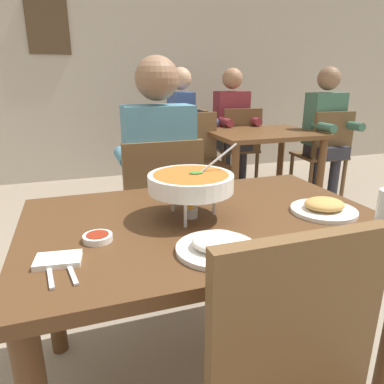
# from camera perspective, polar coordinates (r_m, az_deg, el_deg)

# --- Properties ---
(ground_plane) EXTENTS (16.00, 16.00, 0.00)m
(ground_plane) POSITION_cam_1_polar(r_m,az_deg,el_deg) (1.68, 1.85, -27.57)
(ground_plane) COLOR gray
(cafe_rear_partition) EXTENTS (10.00, 0.10, 3.00)m
(cafe_rear_partition) POSITION_cam_1_polar(r_m,az_deg,el_deg) (4.57, -14.31, 21.14)
(cafe_rear_partition) COLOR #BCB2A3
(cafe_rear_partition) RESTS_ON ground_plane
(picture_frame_hung) EXTENTS (0.44, 0.03, 0.56)m
(picture_frame_hung) POSITION_cam_1_polar(r_m,az_deg,el_deg) (4.52, -22.30, 23.49)
(picture_frame_hung) COLOR #4C3823
(dining_table_main) EXTENTS (1.27, 0.84, 0.72)m
(dining_table_main) POSITION_cam_1_polar(r_m,az_deg,el_deg) (1.32, 2.11, -8.41)
(dining_table_main) COLOR #51331C
(dining_table_main) RESTS_ON ground_plane
(chair_diner_main) EXTENTS (0.44, 0.44, 0.90)m
(chair_diner_main) POSITION_cam_1_polar(r_m,az_deg,el_deg) (1.98, -5.15, -2.56)
(chair_diner_main) COLOR brown
(chair_diner_main) RESTS_ON ground_plane
(diner_main) EXTENTS (0.40, 0.45, 1.31)m
(diner_main) POSITION_cam_1_polar(r_m,az_deg,el_deg) (1.94, -5.58, 4.31)
(diner_main) COLOR #2D2D38
(diner_main) RESTS_ON ground_plane
(curry_bowl) EXTENTS (0.33, 0.30, 0.26)m
(curry_bowl) POSITION_cam_1_polar(r_m,az_deg,el_deg) (1.23, -0.19, 1.49)
(curry_bowl) COLOR silver
(curry_bowl) RESTS_ON dining_table_main
(rice_plate) EXTENTS (0.24, 0.24, 0.06)m
(rice_plate) POSITION_cam_1_polar(r_m,az_deg,el_deg) (1.02, 4.09, -8.59)
(rice_plate) COLOR white
(rice_plate) RESTS_ON dining_table_main
(appetizer_plate) EXTENTS (0.24, 0.24, 0.06)m
(appetizer_plate) POSITION_cam_1_polar(r_m,az_deg,el_deg) (1.40, 20.57, -2.35)
(appetizer_plate) COLOR white
(appetizer_plate) RESTS_ON dining_table_main
(sauce_dish) EXTENTS (0.09, 0.09, 0.02)m
(sauce_dish) POSITION_cam_1_polar(r_m,az_deg,el_deg) (1.13, -15.01, -7.11)
(sauce_dish) COLOR white
(sauce_dish) RESTS_ON dining_table_main
(napkin_folded) EXTENTS (0.13, 0.09, 0.02)m
(napkin_folded) POSITION_cam_1_polar(r_m,az_deg,el_deg) (1.04, -20.85, -10.26)
(napkin_folded) COLOR white
(napkin_folded) RESTS_ON dining_table_main
(fork_utensil) EXTENTS (0.03, 0.17, 0.01)m
(fork_utensil) POSITION_cam_1_polar(r_m,az_deg,el_deg) (1.00, -22.05, -11.87)
(fork_utensil) COLOR silver
(fork_utensil) RESTS_ON dining_table_main
(spoon_utensil) EXTENTS (0.04, 0.17, 0.01)m
(spoon_utensil) POSITION_cam_1_polar(r_m,az_deg,el_deg) (0.99, -19.13, -11.62)
(spoon_utensil) COLOR silver
(spoon_utensil) RESTS_ON dining_table_main
(dining_table_far) EXTENTS (1.00, 0.80, 0.72)m
(dining_table_far) POSITION_cam_1_polar(r_m,az_deg,el_deg) (3.47, 11.26, 7.54)
(dining_table_far) COLOR brown
(dining_table_far) RESTS_ON ground_plane
(chair_bg_left) EXTENTS (0.45, 0.45, 0.90)m
(chair_bg_left) POSITION_cam_1_polar(r_m,az_deg,el_deg) (3.74, -0.33, 7.26)
(chair_bg_left) COLOR brown
(chair_bg_left) RESTS_ON ground_plane
(chair_bg_middle) EXTENTS (0.47, 0.47, 0.90)m
(chair_bg_middle) POSITION_cam_1_polar(r_m,az_deg,el_deg) (3.82, 20.68, 6.36)
(chair_bg_middle) COLOR brown
(chair_bg_middle) RESTS_ON ground_plane
(chair_bg_right) EXTENTS (0.49, 0.49, 0.90)m
(chair_bg_right) POSITION_cam_1_polar(r_m,az_deg,el_deg) (3.97, 7.55, 7.73)
(chair_bg_right) COLOR brown
(chair_bg_right) RESTS_ON ground_plane
(chair_bg_corner) EXTENTS (0.46, 0.46, 0.90)m
(chair_bg_corner) POSITION_cam_1_polar(r_m,az_deg,el_deg) (3.28, 1.23, 5.75)
(chair_bg_corner) COLOR brown
(chair_bg_corner) RESTS_ON ground_plane
(patron_bg_left) EXTENTS (0.45, 0.40, 1.31)m
(patron_bg_left) POSITION_cam_1_polar(r_m,az_deg,el_deg) (3.74, -1.22, 10.92)
(patron_bg_left) COLOR #2D2D38
(patron_bg_left) RESTS_ON ground_plane
(patron_bg_middle) EXTENTS (0.40, 0.45, 1.31)m
(patron_bg_middle) POSITION_cam_1_polar(r_m,az_deg,el_deg) (3.77, 20.89, 9.83)
(patron_bg_middle) COLOR #2D2D38
(patron_bg_middle) RESTS_ON ground_plane
(patron_bg_right) EXTENTS (0.40, 0.45, 1.31)m
(patron_bg_right) POSITION_cam_1_polar(r_m,az_deg,el_deg) (3.96, 6.57, 11.20)
(patron_bg_right) COLOR #2D2D38
(patron_bg_right) RESTS_ON ground_plane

